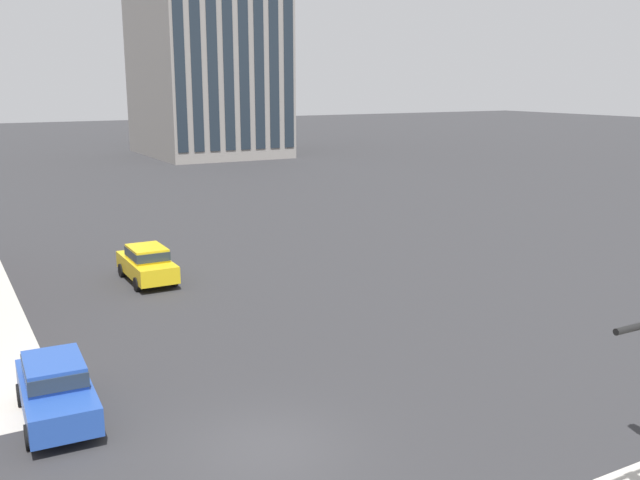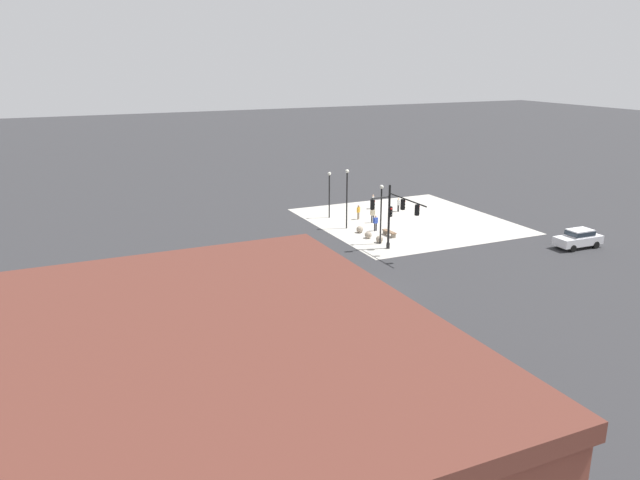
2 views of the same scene
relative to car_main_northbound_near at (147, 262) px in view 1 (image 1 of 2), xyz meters
name	(u,v)px [view 1 (image 1 of 2)]	position (x,y,z in m)	size (l,w,h in m)	color
ground_plane	(267,448)	(-1.61, -16.55, -0.92)	(320.00, 320.00, 0.00)	#2D2D30
car_main_northbound_near	(147,262)	(0.00, 0.00, 0.00)	(1.90, 4.41, 1.68)	gold
car_main_southbound_near	(56,387)	(-5.93, -12.26, 0.00)	(2.03, 4.47, 1.68)	#23479E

